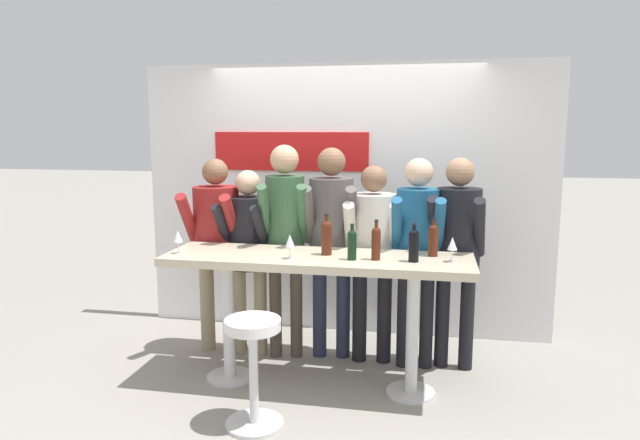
# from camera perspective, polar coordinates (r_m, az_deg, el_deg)

# --- Properties ---
(ground_plane) EXTENTS (40.00, 40.00, 0.00)m
(ground_plane) POSITION_cam_1_polar(r_m,az_deg,el_deg) (4.52, -0.24, -16.22)
(ground_plane) COLOR gray
(back_wall) EXTENTS (3.86, 0.12, 2.53)m
(back_wall) POSITION_cam_1_polar(r_m,az_deg,el_deg) (5.41, 2.36, 2.07)
(back_wall) COLOR white
(back_wall) RESTS_ON ground_plane
(tasting_table) EXTENTS (2.26, 0.64, 1.01)m
(tasting_table) POSITION_cam_1_polar(r_m,az_deg,el_deg) (4.23, -0.25, -5.62)
(tasting_table) COLOR beige
(tasting_table) RESTS_ON ground_plane
(bar_stool) EXTENTS (0.38, 0.38, 0.73)m
(bar_stool) POSITION_cam_1_polar(r_m,az_deg,el_deg) (3.82, -6.69, -13.33)
(bar_stool) COLOR silver
(bar_stool) RESTS_ON ground_plane
(person_far_left) EXTENTS (0.47, 0.55, 1.69)m
(person_far_left) POSITION_cam_1_polar(r_m,az_deg,el_deg) (4.95, -10.31, -1.46)
(person_far_left) COLOR gray
(person_far_left) RESTS_ON ground_plane
(person_left) EXTENTS (0.42, 0.51, 1.60)m
(person_left) POSITION_cam_1_polar(r_m,az_deg,el_deg) (4.85, -7.15, -2.21)
(person_left) COLOR gray
(person_left) RESTS_ON ground_plane
(person_center_left) EXTENTS (0.45, 0.58, 1.81)m
(person_center_left) POSITION_cam_1_polar(r_m,az_deg,el_deg) (4.73, -3.52, -0.58)
(person_center_left) COLOR #473D33
(person_center_left) RESTS_ON ground_plane
(person_center) EXTENTS (0.47, 0.58, 1.79)m
(person_center) POSITION_cam_1_polar(r_m,az_deg,el_deg) (4.73, 1.16, -0.94)
(person_center) COLOR #23283D
(person_center) RESTS_ON ground_plane
(person_center_right) EXTENTS (0.46, 0.55, 1.65)m
(person_center_right) POSITION_cam_1_polar(r_m,az_deg,el_deg) (4.66, 5.31, -2.32)
(person_center_right) COLOR black
(person_center_right) RESTS_ON ground_plane
(person_right) EXTENTS (0.41, 0.53, 1.71)m
(person_right) POSITION_cam_1_polar(r_m,az_deg,el_deg) (4.59, 9.69, -1.92)
(person_right) COLOR black
(person_right) RESTS_ON ground_plane
(person_far_right) EXTENTS (0.46, 0.57, 1.72)m
(person_far_right) POSITION_cam_1_polar(r_m,az_deg,el_deg) (4.64, 13.58, -1.95)
(person_far_right) COLOR black
(person_far_right) RESTS_ON ground_plane
(wine_bottle_0) EXTENTS (0.07, 0.07, 0.28)m
(wine_bottle_0) POSITION_cam_1_polar(r_m,az_deg,el_deg) (4.23, 11.26, -1.83)
(wine_bottle_0) COLOR #4C1E0F
(wine_bottle_0) RESTS_ON tasting_table
(wine_bottle_1) EXTENTS (0.06, 0.06, 0.29)m
(wine_bottle_1) POSITION_cam_1_polar(r_m,az_deg,el_deg) (4.05, 5.63, -2.17)
(wine_bottle_1) COLOR #4C1E0F
(wine_bottle_1) RESTS_ON tasting_table
(wine_bottle_2) EXTENTS (0.06, 0.06, 0.26)m
(wine_bottle_2) POSITION_cam_1_polar(r_m,az_deg,el_deg) (4.04, 3.23, -2.34)
(wine_bottle_2) COLOR black
(wine_bottle_2) RESTS_ON tasting_table
(wine_bottle_3) EXTENTS (0.07, 0.07, 0.28)m
(wine_bottle_3) POSITION_cam_1_polar(r_m,az_deg,el_deg) (4.03, 9.37, -2.36)
(wine_bottle_3) COLOR black
(wine_bottle_3) RESTS_ON tasting_table
(wine_bottle_4) EXTENTS (0.08, 0.08, 0.31)m
(wine_bottle_4) POSITION_cam_1_polar(r_m,az_deg,el_deg) (4.19, 0.66, -1.60)
(wine_bottle_4) COLOR #4C1E0F
(wine_bottle_4) RESTS_ON tasting_table
(wine_glass_0) EXTENTS (0.07, 0.07, 0.18)m
(wine_glass_0) POSITION_cam_1_polar(r_m,az_deg,el_deg) (4.07, -3.03, -2.17)
(wine_glass_0) COLOR silver
(wine_glass_0) RESTS_ON tasting_table
(wine_glass_1) EXTENTS (0.07, 0.07, 0.18)m
(wine_glass_1) POSITION_cam_1_polar(r_m,az_deg,el_deg) (4.37, -14.03, -1.66)
(wine_glass_1) COLOR silver
(wine_glass_1) RESTS_ON tasting_table
(wine_glass_2) EXTENTS (0.07, 0.07, 0.18)m
(wine_glass_2) POSITION_cam_1_polar(r_m,az_deg,el_deg) (4.07, 13.10, -2.40)
(wine_glass_2) COLOR silver
(wine_glass_2) RESTS_ON tasting_table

